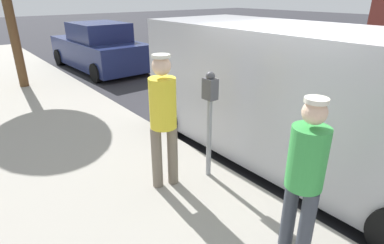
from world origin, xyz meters
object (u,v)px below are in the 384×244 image
Objects in this scene: pedestrian_in_yellow at (163,114)px; parked_sedan_behind at (99,49)px; parked_van at (293,93)px; parking_meter_near at (210,108)px; pedestrian_in_green at (305,172)px.

parked_sedan_behind is (-2.36, -7.80, -0.43)m from pedestrian_in_yellow.
parked_van reaches higher than pedestrian_in_yellow.
pedestrian_in_green is at bearing 80.11° from parking_meter_near.
parking_meter_near is 0.65m from pedestrian_in_yellow.
pedestrian_in_green is 2.26m from parked_van.
parked_van is at bearing 170.36° from parking_meter_near.
pedestrian_in_yellow reaches higher than pedestrian_in_green.
pedestrian_in_green is 0.32× the size of parked_van.
pedestrian_in_green is at bearing 100.49° from pedestrian_in_yellow.
parked_sedan_behind is (-2.02, -9.62, -0.34)m from pedestrian_in_green.
pedestrian_in_green is (0.29, 1.65, -0.09)m from parking_meter_near.
pedestrian_in_yellow is 0.40× the size of parked_sedan_behind.
pedestrian_in_green reaches higher than parked_sedan_behind.
parked_sedan_behind is at bearing -101.88° from pedestrian_in_green.
pedestrian_in_green is at bearing 78.12° from parked_sedan_behind.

